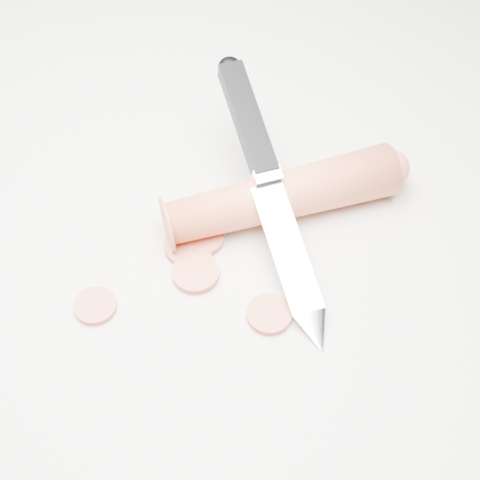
% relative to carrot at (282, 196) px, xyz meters
% --- Properties ---
extents(ground, '(2.40, 2.40, 0.00)m').
position_rel_carrot_xyz_m(ground, '(-0.05, -0.03, -0.02)').
color(ground, silver).
rests_on(ground, ground).
extents(carrot, '(0.18, 0.14, 0.04)m').
position_rel_carrot_xyz_m(carrot, '(0.00, 0.00, 0.00)').
color(carrot, '#E86139').
rests_on(carrot, ground).
extents(carrot_slice_0, '(0.03, 0.03, 0.01)m').
position_rel_carrot_xyz_m(carrot_slice_0, '(0.02, -0.10, -0.02)').
color(carrot_slice_0, '#D15B3D').
rests_on(carrot_slice_0, ground).
extents(carrot_slice_1, '(0.04, 0.04, 0.01)m').
position_rel_carrot_xyz_m(carrot_slice_1, '(-0.06, -0.06, -0.02)').
color(carrot_slice_1, '#D15B3D').
rests_on(carrot_slice_1, ground).
extents(carrot_slice_2, '(0.03, 0.03, 0.01)m').
position_rel_carrot_xyz_m(carrot_slice_2, '(-0.05, -0.05, -0.02)').
color(carrot_slice_2, '#D15B3D').
rests_on(carrot_slice_2, ground).
extents(carrot_slice_3, '(0.04, 0.04, 0.01)m').
position_rel_carrot_xyz_m(carrot_slice_3, '(-0.05, -0.08, -0.02)').
color(carrot_slice_3, '#D15B3D').
rests_on(carrot_slice_3, ground).
extents(carrot_slice_4, '(0.03, 0.03, 0.01)m').
position_rel_carrot_xyz_m(carrot_slice_4, '(-0.11, -0.13, -0.02)').
color(carrot_slice_4, '#D15B3D').
rests_on(carrot_slice_4, ground).
extents(kitchen_knife, '(0.16, 0.22, 0.09)m').
position_rel_carrot_xyz_m(kitchen_knife, '(-0.00, -0.02, 0.02)').
color(kitchen_knife, silver).
rests_on(kitchen_knife, ground).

